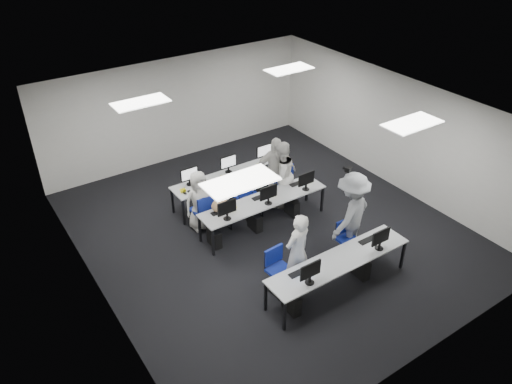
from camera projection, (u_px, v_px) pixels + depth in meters
room at (269, 175)px, 11.03m from camera, size 9.00×9.02×3.00m
ceiling_panels at (270, 112)px, 10.24m from camera, size 5.20×4.60×0.02m
desk_front at (339, 262)px, 9.78m from camera, size 3.20×0.70×0.73m
desk_mid at (264, 202)px, 11.60m from camera, size 3.20×0.70×0.73m
desk_back at (232, 177)px, 12.59m from camera, size 3.20×0.70×0.73m
equipment_front at (331, 278)px, 9.84m from camera, size 2.51×0.41×1.19m
equipment_mid at (257, 216)px, 11.67m from camera, size 2.91×0.41×1.19m
equipment_back at (239, 185)px, 12.86m from camera, size 2.91×0.41×1.19m
chair_0 at (280, 278)px, 9.95m from camera, size 0.50×0.54×0.94m
chair_1 at (347, 246)px, 10.87m from camera, size 0.43×0.47×0.85m
chair_2 at (218, 218)px, 11.71m from camera, size 0.50×0.53×0.92m
chair_3 at (251, 204)px, 12.22m from camera, size 0.53×0.57×0.94m
chair_4 at (282, 193)px, 12.66m from camera, size 0.60×0.62×0.93m
chair_5 at (202, 216)px, 11.77m from camera, size 0.49×0.53×0.94m
chair_6 at (241, 200)px, 12.40m from camera, size 0.49×0.52×0.91m
chair_7 at (280, 185)px, 12.94m from camera, size 0.48×0.53×0.98m
handbag at (220, 205)px, 11.09m from camera, size 0.44×0.32×0.33m
student_0 at (297, 251)px, 9.78m from camera, size 0.68×0.51×1.70m
student_1 at (280, 175)px, 12.26m from camera, size 0.95×0.80×1.76m
student_2 at (200, 201)px, 11.51m from camera, size 0.75×0.51×1.50m
student_3 at (275, 171)px, 12.41m from camera, size 1.14×0.82×1.79m
photographer at (351, 214)px, 10.68m from camera, size 1.41×1.07×1.93m
dslr_camera at (349, 169)px, 10.23m from camera, size 0.19×0.21×0.10m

